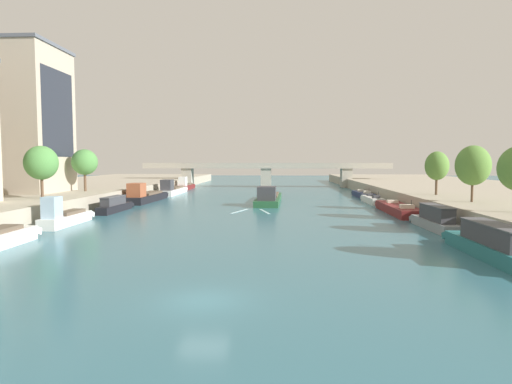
{
  "coord_description": "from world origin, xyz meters",
  "views": [
    {
      "loc": [
        3.88,
        -21.53,
        7.08
      ],
      "look_at": [
        0.0,
        48.39,
        2.15
      ],
      "focal_mm": 30.55,
      "sensor_mm": 36.0,
      "label": 1
    }
  ],
  "objects": [
    {
      "name": "moored_boat_right_far",
      "position": [
        20.28,
        65.27,
        0.54
      ],
      "size": [
        2.66,
        11.99,
        2.12
      ],
      "color": "#1E284C",
      "rests_on": "ground"
    },
    {
      "name": "ground_plane",
      "position": [
        0.0,
        0.0,
        0.0
      ],
      "size": [
        400.0,
        400.0,
        0.0
      ],
      "primitive_type": "plane",
      "color": "#336675"
    },
    {
      "name": "wake_behind_barge",
      "position": [
        -0.09,
        39.68,
        0.01
      ],
      "size": [
        5.6,
        5.97,
        0.03
      ],
      "color": "#A5D1DB",
      "rests_on": "ground"
    },
    {
      "name": "moored_boat_right_midway",
      "position": [
        19.58,
        53.26,
        0.57
      ],
      "size": [
        2.22,
        10.23,
        2.17
      ],
      "color": "silver",
      "rests_on": "ground"
    },
    {
      "name": "quay_right",
      "position": [
        39.9,
        55.0,
        1.18
      ],
      "size": [
        36.0,
        170.0,
        2.36
      ],
      "primitive_type": "cube",
      "color": "#A89E89",
      "rests_on": "ground"
    },
    {
      "name": "moored_boat_left_near",
      "position": [
        -19.97,
        25.14,
        0.98
      ],
      "size": [
        2.1,
        10.03,
        3.42
      ],
      "color": "silver",
      "rests_on": "ground"
    },
    {
      "name": "tree_left_midway",
      "position": [
        -27.02,
        45.78,
        6.95
      ],
      "size": [
        3.99,
        3.99,
        6.63
      ],
      "color": "brown",
      "rests_on": "quay_left"
    },
    {
      "name": "moored_boat_right_near",
      "position": [
        19.98,
        24.34,
        1.07
      ],
      "size": [
        2.08,
        10.4,
        2.57
      ],
      "color": "gray",
      "rests_on": "ground"
    },
    {
      "name": "moored_boat_left_lone",
      "position": [
        -19.34,
        38.17,
        0.93
      ],
      "size": [
        1.86,
        10.13,
        2.24
      ],
      "color": "black",
      "rests_on": "ground"
    },
    {
      "name": "tree_right_midway",
      "position": [
        25.95,
        41.16,
        6.45
      ],
      "size": [
        3.26,
        3.26,
        6.13
      ],
      "color": "brown",
      "rests_on": "quay_right"
    },
    {
      "name": "quay_left",
      "position": [
        -39.9,
        55.0,
        1.18
      ],
      "size": [
        36.0,
        170.0,
        2.36
      ],
      "primitive_type": "cube",
      "color": "#A89E89",
      "rests_on": "ground"
    },
    {
      "name": "tree_left_end_of_row",
      "position": [
        -26.6,
        32.48,
        6.9
      ],
      "size": [
        4.17,
        4.17,
        6.72
      ],
      "color": "brown",
      "rests_on": "quay_left"
    },
    {
      "name": "moored_boat_left_gap_after",
      "position": [
        -19.35,
        71.13,
        0.98
      ],
      "size": [
        3.06,
        16.61,
        3.34
      ],
      "color": "silver",
      "rests_on": "ground"
    },
    {
      "name": "moored_boat_left_downstream",
      "position": [
        -19.99,
        87.34,
        0.96
      ],
      "size": [
        2.43,
        11.56,
        3.31
      ],
      "color": "maroon",
      "rests_on": "ground"
    },
    {
      "name": "building_left_tall",
      "position": [
        -36.93,
        43.2,
        13.5
      ],
      "size": [
        14.78,
        11.81,
        22.24
      ],
      "color": "#B2A38E",
      "rests_on": "quay_left"
    },
    {
      "name": "moored_boat_left_midway",
      "position": [
        -19.72,
        53.39,
        1.02
      ],
      "size": [
        3.58,
        15.89,
        3.5
      ],
      "color": "black",
      "rests_on": "ground"
    },
    {
      "name": "moored_boat_right_downstream",
      "position": [
        20.0,
        38.67,
        0.6
      ],
      "size": [
        3.21,
        15.72,
        2.24
      ],
      "color": "maroon",
      "rests_on": "ground"
    },
    {
      "name": "tree_right_second",
      "position": [
        26.23,
        30.31,
        6.61
      ],
      "size": [
        3.91,
        3.91,
        6.58
      ],
      "color": "brown",
      "rests_on": "quay_right"
    },
    {
      "name": "bridge_far",
      "position": [
        0.0,
        98.36,
        4.33
      ],
      "size": [
        67.81,
        4.4,
        6.66
      ],
      "color": "#ADA899",
      "rests_on": "ground"
    },
    {
      "name": "barge_midriver",
      "position": [
        1.94,
        52.86,
        0.9
      ],
      "size": [
        4.42,
        20.99,
        3.12
      ],
      "color": "#235633",
      "rests_on": "ground"
    },
    {
      "name": "moored_boat_right_gap_after",
      "position": [
        19.31,
        10.82,
        1.09
      ],
      "size": [
        2.25,
        12.71,
        2.61
      ],
      "color": "#23666B",
      "rests_on": "ground"
    }
  ]
}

